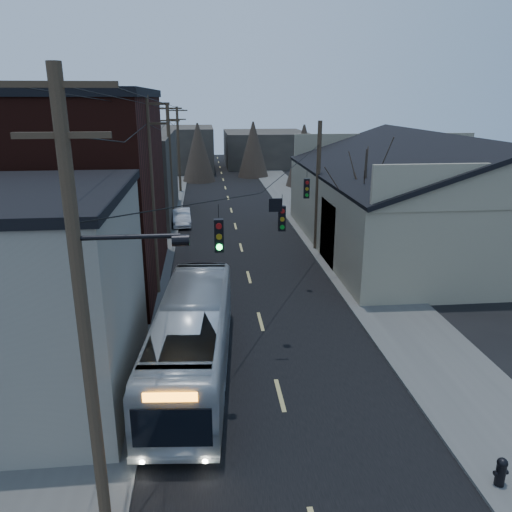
{
  "coord_description": "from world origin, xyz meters",
  "views": [
    {
      "loc": [
        -2.38,
        -6.87,
        9.87
      ],
      "look_at": [
        -0.15,
        14.62,
        3.0
      ],
      "focal_mm": 35.0,
      "sensor_mm": 36.0,
      "label": 1
    }
  ],
  "objects": [
    {
      "name": "road_surface",
      "position": [
        0.0,
        30.0,
        0.01
      ],
      "size": [
        9.0,
        110.0,
        0.02
      ],
      "primitive_type": "cube",
      "color": "black",
      "rests_on": "ground"
    },
    {
      "name": "sidewalk_left",
      "position": [
        -6.5,
        30.0,
        0.06
      ],
      "size": [
        4.0,
        110.0,
        0.12
      ],
      "primitive_type": "cube",
      "color": "#474744",
      "rests_on": "ground"
    },
    {
      "name": "sidewalk_right",
      "position": [
        6.5,
        30.0,
        0.06
      ],
      "size": [
        4.0,
        110.0,
        0.12
      ],
      "primitive_type": "cube",
      "color": "#474744",
      "rests_on": "ground"
    },
    {
      "name": "building_clapboard",
      "position": [
        -9.0,
        9.0,
        3.5
      ],
      "size": [
        8.0,
        8.0,
        7.0
      ],
      "primitive_type": "cube",
      "color": "slate",
      "rests_on": "ground"
    },
    {
      "name": "building_brick",
      "position": [
        -10.0,
        20.0,
        5.0
      ],
      "size": [
        10.0,
        12.0,
        10.0
      ],
      "primitive_type": "cube",
      "color": "black",
      "rests_on": "ground"
    },
    {
      "name": "building_left_far",
      "position": [
        -9.5,
        36.0,
        3.5
      ],
      "size": [
        9.0,
        14.0,
        7.0
      ],
      "primitive_type": "cube",
      "color": "#2F2A26",
      "rests_on": "ground"
    },
    {
      "name": "warehouse",
      "position": [
        13.0,
        25.0,
        2.7
      ],
      "size": [
        16.16,
        20.6,
        7.73
      ],
      "color": "gray",
      "rests_on": "ground"
    },
    {
      "name": "building_far_left",
      "position": [
        -6.0,
        65.0,
        3.0
      ],
      "size": [
        10.0,
        12.0,
        6.0
      ],
      "primitive_type": "cube",
      "color": "#2F2A26",
      "rests_on": "ground"
    },
    {
      "name": "building_far_right",
      "position": [
        7.0,
        70.0,
        2.5
      ],
      "size": [
        12.0,
        14.0,
        5.0
      ],
      "primitive_type": "cube",
      "color": "#2F2A26",
      "rests_on": "ground"
    },
    {
      "name": "bare_tree",
      "position": [
        6.5,
        20.0,
        3.6
      ],
      "size": [
        0.4,
        0.4,
        7.2
      ],
      "primitive_type": "cone",
      "color": "black",
      "rests_on": "ground"
    },
    {
      "name": "utility_lines",
      "position": [
        -3.11,
        24.14,
        4.95
      ],
      "size": [
        11.24,
        45.28,
        10.5
      ],
      "color": "#382B1E",
      "rests_on": "ground"
    },
    {
      "name": "bus",
      "position": [
        -3.0,
        9.72,
        1.48
      ],
      "size": [
        3.37,
        10.78,
        2.95
      ],
      "primitive_type": "imported",
      "rotation": [
        0.0,
        0.0,
        3.06
      ],
      "color": "#A4ABB0",
      "rests_on": "ground"
    },
    {
      "name": "parked_car",
      "position": [
        -4.3,
        32.85,
        0.66
      ],
      "size": [
        1.66,
        4.09,
        1.32
      ],
      "primitive_type": "imported",
      "rotation": [
        0.0,
        0.0,
        0.06
      ],
      "color": "#B7B8BF",
      "rests_on": "ground"
    },
    {
      "name": "fire_hydrant",
      "position": [
        5.11,
        3.14,
        0.56
      ],
      "size": [
        0.38,
        0.28,
        0.82
      ],
      "rotation": [
        0.0,
        0.0,
        0.04
      ],
      "color": "black",
      "rests_on": "sidewalk_right"
    }
  ]
}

